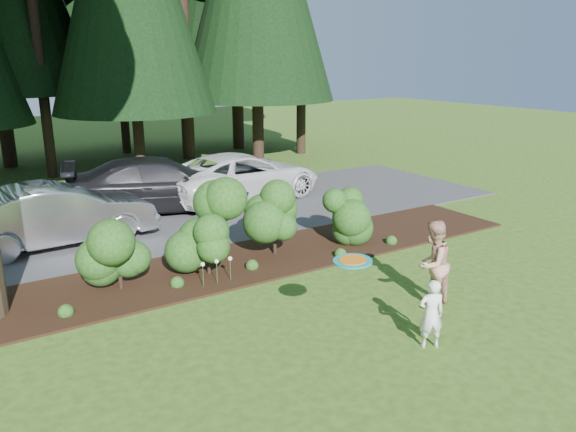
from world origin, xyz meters
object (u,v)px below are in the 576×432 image
at_px(car_silver_wagon, 58,215).
at_px(child, 431,314).
at_px(adult, 432,264).
at_px(car_white_suv, 242,176).
at_px(frisbee, 353,261).
at_px(car_dark_suv, 161,184).

bearing_deg(car_silver_wagon, child, -158.49).
bearing_deg(adult, car_white_suv, -109.11).
relative_size(car_silver_wagon, adult, 2.79).
xyz_separation_m(car_silver_wagon, car_white_suv, (5.86, 1.63, -0.01)).
height_order(child, frisbee, frisbee).
bearing_deg(adult, car_silver_wagon, -69.13).
xyz_separation_m(car_white_suv, frisbee, (-3.29, -9.63, 0.83)).
bearing_deg(car_white_suv, child, 161.35).
relative_size(car_white_suv, car_dark_suv, 0.99).
distance_m(car_dark_suv, adult, 9.18).
relative_size(child, adult, 0.69).
xyz_separation_m(car_dark_suv, adult, (1.82, -9.00, 0.01)).
height_order(car_silver_wagon, child, car_silver_wagon).
distance_m(car_dark_suv, frisbee, 9.78).
xyz_separation_m(car_dark_suv, child, (0.68, -10.08, -0.24)).
height_order(car_dark_suv, frisbee, frisbee).
distance_m(car_silver_wagon, frisbee, 8.44).
relative_size(car_silver_wagon, car_white_suv, 0.85).
relative_size(car_white_suv, frisbee, 9.36).
bearing_deg(frisbee, car_white_suv, 71.15).
xyz_separation_m(child, frisbee, (-1.32, 0.36, 1.04)).
height_order(car_silver_wagon, adult, adult).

